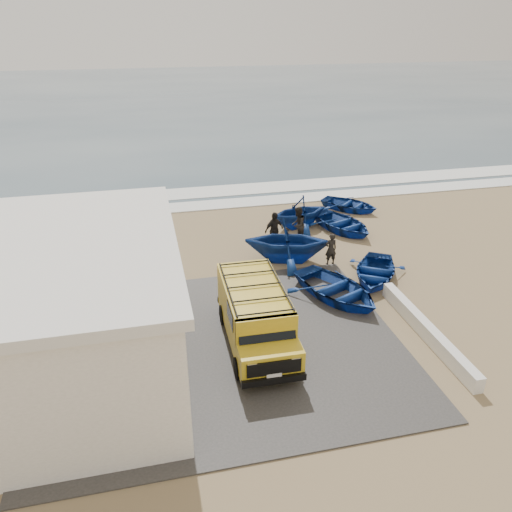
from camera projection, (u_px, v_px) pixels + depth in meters
ground at (266, 310)px, 19.05m from camera, size 160.00×160.00×0.00m
slab at (223, 347)px, 16.88m from camera, size 12.00×10.00×0.05m
ocean at (166, 98)px, 68.16m from camera, size 180.00×88.00×0.01m
surf_line at (217, 205)px, 29.56m from camera, size 180.00×1.60×0.06m
surf_wash at (211, 192)px, 31.76m from camera, size 180.00×2.20×0.04m
building at (39, 313)px, 14.83m from camera, size 8.40×9.40×4.30m
parapet at (426, 331)px, 17.32m from camera, size 0.35×6.00×0.55m
van at (256, 314)px, 16.68m from camera, size 2.08×5.00×2.13m
boat_near_left at (336, 289)px, 19.65m from camera, size 4.24×4.83×0.83m
boat_near_right at (375, 271)px, 21.13m from camera, size 3.92×4.24×0.72m
boat_mid_left at (287, 241)px, 22.43m from camera, size 4.58×4.22×2.02m
boat_mid_right at (342, 224)px, 25.90m from camera, size 3.87×4.50×0.78m
boat_far_left at (299, 212)px, 26.17m from camera, size 3.85×3.53×1.70m
boat_far_right at (349, 204)px, 28.67m from camera, size 3.98×4.02×0.68m
fisherman_front at (331, 249)px, 22.23m from camera, size 0.56×0.38×1.50m
fisherman_middle at (298, 225)px, 24.40m from camera, size 1.06×1.11×1.81m
fisherman_back at (274, 230)px, 23.78m from camera, size 1.15×0.81×1.81m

